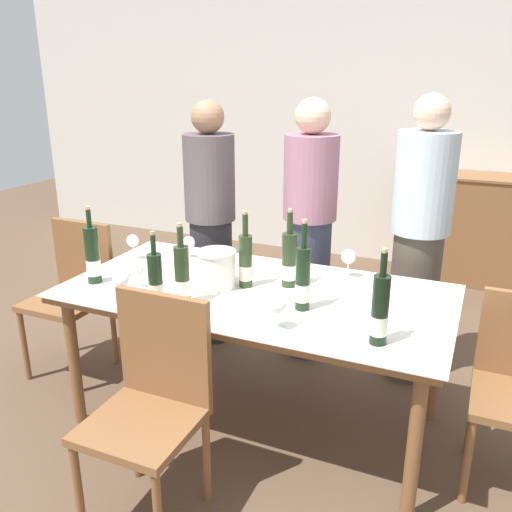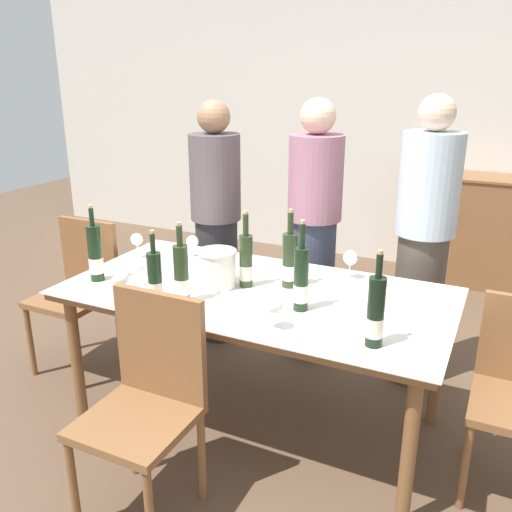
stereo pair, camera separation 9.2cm
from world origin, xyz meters
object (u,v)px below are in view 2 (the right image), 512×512
object	(u,v)px
ice_bucket	(217,267)
wine_bottle_2	(246,262)
wine_glass_5	(140,269)
wine_bottle_3	(301,281)
person_guest_left	(314,234)
wine_bottle_4	(95,255)
dining_table	(256,303)
sideboard_cabinet	(482,231)
wine_bottle_5	(181,275)
person_host	(216,225)
wine_glass_4	(192,243)
wine_bottle_1	(155,279)
wine_glass_0	(137,240)
chair_near_front	(148,393)
wine_bottle_6	(375,314)
wine_glass_2	(121,280)
wine_bottle_0	(290,261)
wine_glass_1	(350,259)
person_guest_right	(423,246)
wine_glass_3	(274,307)

from	to	relation	value
ice_bucket	wine_bottle_2	distance (m)	0.15
wine_glass_5	wine_bottle_3	bearing A→B (deg)	5.79
person_guest_left	wine_bottle_4	bearing A→B (deg)	-127.28
dining_table	ice_bucket	world-z (taller)	ice_bucket
sideboard_cabinet	wine_bottle_5	world-z (taller)	wine_bottle_5
sideboard_cabinet	person_host	size ratio (longest dim) A/B	0.77
wine_bottle_4	person_guest_left	xyz separation A→B (m)	(0.81, 1.06, -0.07)
wine_glass_4	dining_table	bearing A→B (deg)	-28.53
wine_bottle_1	person_guest_left	xyz separation A→B (m)	(0.36, 1.16, -0.05)
wine_glass_0	person_guest_left	size ratio (longest dim) A/B	0.09
wine_bottle_5	chair_near_front	world-z (taller)	wine_bottle_5
wine_bottle_4	wine_bottle_5	distance (m)	0.55
wine_glass_4	person_host	xyz separation A→B (m)	(-0.11, 0.47, -0.03)
wine_bottle_2	wine_bottle_6	size ratio (longest dim) A/B	0.98
wine_bottle_1	wine_bottle_2	size ratio (longest dim) A/B	0.90
wine_bottle_1	wine_glass_2	distance (m)	0.17
ice_bucket	wine_bottle_5	size ratio (longest dim) A/B	0.50
wine_bottle_4	wine_glass_5	bearing A→B (deg)	6.10
dining_table	wine_bottle_0	world-z (taller)	wine_bottle_0
wine_glass_1	wine_glass_2	distance (m)	1.16
wine_glass_0	wine_glass_1	xyz separation A→B (m)	(1.20, 0.21, 0.00)
person_host	wine_bottle_4	bearing A→B (deg)	-97.78
wine_glass_5	person_guest_left	bearing A→B (deg)	61.96
ice_bucket	wine_glass_1	size ratio (longest dim) A/B	1.27
wine_bottle_4	wine_bottle_6	distance (m)	1.47
wine_bottle_5	person_guest_right	size ratio (longest dim) A/B	0.23
wine_bottle_2	sideboard_cabinet	bearing A→B (deg)	69.83
ice_bucket	wine_glass_0	size ratio (longest dim) A/B	1.32
dining_table	wine_glass_3	world-z (taller)	wine_glass_3
wine_bottle_2	wine_bottle_3	distance (m)	0.38
wine_bottle_0	wine_bottle_5	size ratio (longest dim) A/B	1.03
wine_glass_3	person_guest_left	distance (m)	1.20
wine_glass_0	person_guest_right	xyz separation A→B (m)	(1.50, 0.65, -0.02)
wine_glass_4	person_guest_right	size ratio (longest dim) A/B	0.08
wine_bottle_2	wine_glass_3	xyz separation A→B (m)	(0.32, -0.37, -0.03)
wine_bottle_0	person_guest_left	distance (m)	0.72
wine_glass_1	person_guest_left	size ratio (longest dim) A/B	0.09
wine_glass_1	wine_bottle_1	bearing A→B (deg)	-136.61
wine_glass_3	wine_glass_4	size ratio (longest dim) A/B	1.14
wine_glass_2	person_guest_right	size ratio (longest dim) A/B	0.09
wine_bottle_4	person_host	size ratio (longest dim) A/B	0.25
wine_bottle_0	wine_glass_1	xyz separation A→B (m)	(0.24, 0.24, -0.02)
wine_glass_3	person_guest_right	distance (m)	1.22
wine_bottle_3	wine_glass_2	bearing A→B (deg)	-162.41
dining_table	ice_bucket	distance (m)	0.26
wine_bottle_3	wine_glass_1	distance (m)	0.49
wine_bottle_5	wine_glass_5	xyz separation A→B (m)	(-0.29, 0.07, -0.04)
dining_table	ice_bucket	bearing A→B (deg)	-170.57
person_host	wine_bottle_6	bearing A→B (deg)	-39.19
wine_bottle_0	wine_glass_3	bearing A→B (deg)	-75.50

